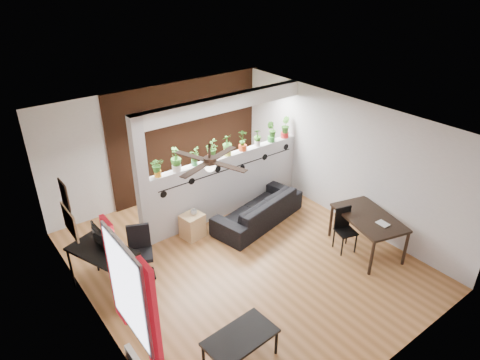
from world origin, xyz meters
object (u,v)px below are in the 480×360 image
Objects in this scene: potted_plant_1 at (176,159)px; potted_plant_2 at (194,156)px; potted_plant_6 at (257,137)px; potted_plant_3 at (211,150)px; folding_chair at (344,225)px; potted_plant_4 at (227,144)px; potted_plant_0 at (157,167)px; computer_desk at (102,254)px; sofa at (258,210)px; ceiling_fan at (210,163)px; cube_shelf at (192,226)px; potted_plant_8 at (285,127)px; potted_plant_5 at (243,139)px; cup at (194,212)px; potted_plant_7 at (272,131)px; coffee_table at (240,339)px; dining_table at (369,220)px; office_chair at (141,256)px.

potted_plant_1 reaches higher than potted_plant_2.
potted_plant_3 is at bearing -180.00° from potted_plant_6.
potted_plant_4 is at bearing 111.94° from folding_chair.
computer_desk is at bearing -151.97° from potted_plant_0.
potted_plant_4 reaches higher than sofa.
potted_plant_0 is (0.02, 1.80, -0.76)m from ceiling_fan.
potted_plant_1 is at bearing 91.91° from cube_shelf.
potted_plant_3 is 0.93× the size of potted_plant_4.
cube_shelf is at bearing -172.81° from potted_plant_8.
cube_shelf is 0.58× the size of folding_chair.
potted_plant_0 is at bearing 136.91° from folding_chair.
potted_plant_5 reaches higher than folding_chair.
folding_chair is (-0.62, -2.37, -1.10)m from potted_plant_8.
potted_plant_4 is 2.77m from folding_chair.
potted_plant_0 is at bearing 180.00° from potted_plant_5.
cup is (-1.06, -0.34, -1.03)m from potted_plant_4.
cube_shelf is (-2.30, -0.34, -1.34)m from potted_plant_7.
ceiling_fan is at bearing -90.64° from potted_plant_0.
ceiling_fan is at bearing 69.20° from coffee_table.
potted_plant_5 is 2.96m from dining_table.
potted_plant_7 is 0.93× the size of potted_plant_8.
cube_shelf is 1.40m from office_chair.
dining_table is (2.37, -2.33, 0.41)m from cube_shelf.
cube_shelf is 0.52× the size of office_chair.
potted_plant_4 is at bearing 14.39° from computer_desk.
potted_plant_3 reaches higher than cube_shelf.
potted_plant_3 is at bearing 26.93° from cup.
cup is (-1.46, -0.34, -1.05)m from potted_plant_5.
potted_plant_8 reaches higher than folding_chair.
cup is (-1.85, -0.34, -1.00)m from potted_plant_6.
coffee_table is (-0.97, -3.25, -1.19)m from potted_plant_1.
potted_plant_7 reaches higher than dining_table.
sofa is at bearing -142.79° from potted_plant_7.
computer_desk reaches higher than sofa.
potted_plant_2 is 0.96× the size of potted_plant_6.
cube_shelf is 3.97× the size of cup.
potted_plant_1 reaches higher than cup.
potted_plant_6 is (0.79, -0.00, -0.04)m from potted_plant_4.
potted_plant_5 is 3.69× the size of cup.
potted_plant_6 is 0.78× the size of potted_plant_8.
potted_plant_7 is at bearing 0.00° from potted_plant_1.
potted_plant_5 is at bearing -180.00° from potted_plant_7.
coffee_table is (-3.34, -3.25, -1.18)m from potted_plant_7.
potted_plant_5 is at bearing 13.11° from cup.
potted_plant_5 is 1.04× the size of potted_plant_7.
potted_plant_6 is at bearing 0.00° from potted_plant_2.
dining_table is at bearing -52.56° from potted_plant_2.
potted_plant_3 is (0.40, -0.00, 0.03)m from potted_plant_2.
potted_plant_5 is 0.79m from potted_plant_7.
folding_chair is (4.01, -1.59, -0.23)m from computer_desk.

